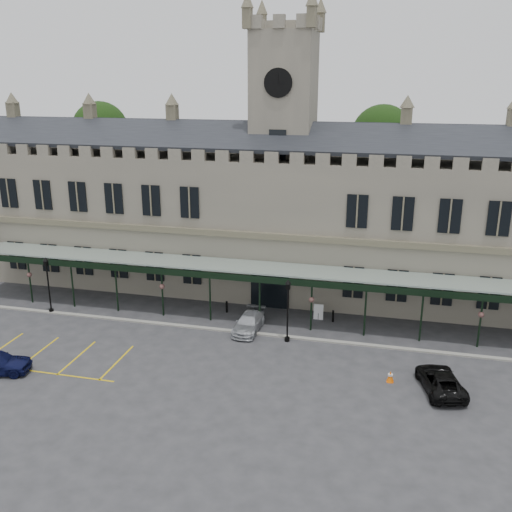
% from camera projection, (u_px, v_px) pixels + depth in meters
% --- Properties ---
extents(ground, '(140.00, 140.00, 0.00)m').
position_uv_depth(ground, '(235.00, 369.00, 37.67)').
color(ground, '#2F2F32').
extents(station_building, '(60.00, 10.36, 17.30)m').
position_uv_depth(station_building, '(282.00, 218.00, 50.48)').
color(station_building, '#6C665A').
rests_on(station_building, ground).
extents(clock_tower, '(5.60, 5.60, 24.80)m').
position_uv_depth(clock_tower, '(283.00, 142.00, 48.57)').
color(clock_tower, '#6C665A').
rests_on(clock_tower, ground).
extents(canopy, '(50.00, 4.10, 4.30)m').
position_uv_depth(canopy, '(260.00, 295.00, 43.87)').
color(canopy, '#8C9E93').
rests_on(canopy, ground).
extents(kerb, '(60.00, 0.40, 0.12)m').
position_uv_depth(kerb, '(254.00, 333.00, 42.75)').
color(kerb, gray).
rests_on(kerb, ground).
extents(parking_markings, '(16.00, 6.00, 0.01)m').
position_uv_depth(parking_markings, '(34.00, 356.00, 39.41)').
color(parking_markings, gold).
rests_on(parking_markings, ground).
extents(tree_behind_left, '(6.00, 6.00, 16.00)m').
position_uv_depth(tree_behind_left, '(101.00, 131.00, 61.94)').
color(tree_behind_left, '#332314').
rests_on(tree_behind_left, ground).
extents(tree_behind_mid, '(6.00, 6.00, 16.00)m').
position_uv_depth(tree_behind_mid, '(382.00, 138.00, 55.22)').
color(tree_behind_mid, '#332314').
rests_on(tree_behind_mid, ground).
extents(lamp_post_left, '(0.45, 0.45, 4.76)m').
position_uv_depth(lamp_post_left, '(48.00, 280.00, 45.83)').
color(lamp_post_left, black).
rests_on(lamp_post_left, ground).
extents(lamp_post_mid, '(0.45, 0.45, 4.78)m').
position_uv_depth(lamp_post_mid, '(288.00, 305.00, 40.79)').
color(lamp_post_mid, black).
rests_on(lamp_post_mid, ground).
extents(traffic_cone, '(0.47, 0.47, 0.75)m').
position_uv_depth(traffic_cone, '(390.00, 376.00, 35.98)').
color(traffic_cone, '#FA6307').
rests_on(traffic_cone, ground).
extents(sign_board, '(0.76, 0.07, 1.31)m').
position_uv_depth(sign_board, '(318.00, 312.00, 45.15)').
color(sign_board, black).
rests_on(sign_board, ground).
extents(bollard_left, '(0.17, 0.17, 0.97)m').
position_uv_depth(bollard_left, '(227.00, 307.00, 46.60)').
color(bollard_left, black).
rests_on(bollard_left, ground).
extents(bollard_right, '(0.17, 0.17, 0.95)m').
position_uv_depth(bollard_right, '(333.00, 316.00, 44.80)').
color(bollard_right, black).
rests_on(bollard_right, ground).
extents(car_taxi, '(1.96, 4.46, 1.28)m').
position_uv_depth(car_taxi, '(249.00, 323.00, 43.23)').
color(car_taxi, '#A9ADB2').
rests_on(car_taxi, ground).
extents(car_van, '(3.25, 5.07, 1.30)m').
position_uv_depth(car_van, '(440.00, 381.00, 34.91)').
color(car_van, black).
rests_on(car_van, ground).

